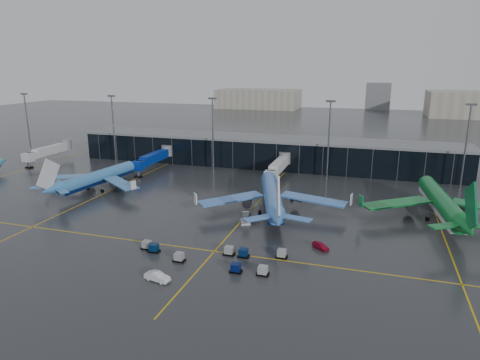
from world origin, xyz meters
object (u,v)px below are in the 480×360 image
(airliner_klm_near, at_px, (272,186))
(baggage_carts, at_px, (215,256))
(mobile_airstair, at_px, (245,220))
(service_van_white, at_px, (157,277))
(airliner_arkefly, at_px, (98,170))
(airliner_aer_lingus, at_px, (442,191))
(service_van_red, at_px, (321,246))

(airliner_klm_near, relative_size, baggage_carts, 1.53)
(baggage_carts, distance_m, mobile_airstair, 20.57)
(mobile_airstair, height_order, service_van_white, mobile_airstair)
(service_van_white, bearing_deg, baggage_carts, -20.45)
(airliner_arkefly, height_order, airliner_aer_lingus, airliner_aer_lingus)
(service_van_red, bearing_deg, airliner_klm_near, 77.40)
(airliner_klm_near, distance_m, service_van_red, 25.35)
(airliner_klm_near, distance_m, airliner_aer_lingus, 40.77)
(airliner_aer_lingus, relative_size, mobile_airstair, 12.10)
(airliner_arkefly, distance_m, airliner_klm_near, 54.18)
(airliner_klm_near, height_order, baggage_carts, airliner_klm_near)
(airliner_arkefly, distance_m, airliner_aer_lingus, 94.25)
(service_van_red, bearing_deg, mobile_airstair, 103.33)
(airliner_aer_lingus, height_order, baggage_carts, airliner_aer_lingus)
(baggage_carts, xyz_separation_m, service_van_white, (-6.61, -10.88, 0.03))
(airliner_klm_near, relative_size, mobile_airstair, 11.84)
(baggage_carts, xyz_separation_m, mobile_airstair, (-0.14, 20.57, 0.01))
(service_van_white, bearing_deg, airliner_klm_near, -3.20)
(service_van_red, bearing_deg, airliner_arkefly, 111.22)
(airliner_arkefly, relative_size, service_van_red, 10.08)
(airliner_klm_near, distance_m, service_van_white, 43.22)
(airliner_aer_lingus, xyz_separation_m, baggage_carts, (-43.96, -37.50, -6.24))
(airliner_aer_lingus, height_order, service_van_white, airliner_aer_lingus)
(service_van_red, bearing_deg, airliner_aer_lingus, -3.58)
(mobile_airstair, bearing_deg, baggage_carts, -109.80)
(airliner_klm_near, height_order, airliner_aer_lingus, airliner_aer_lingus)
(baggage_carts, height_order, mobile_airstair, mobile_airstair)
(mobile_airstair, bearing_deg, service_van_white, -121.81)
(airliner_arkefly, xyz_separation_m, baggage_carts, (50.25, -34.72, -5.38))
(airliner_aer_lingus, relative_size, baggage_carts, 1.56)
(airliner_arkefly, height_order, airliner_klm_near, airliner_klm_near)
(airliner_klm_near, bearing_deg, service_van_white, -120.67)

